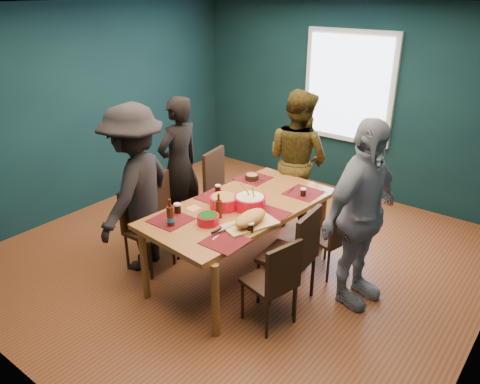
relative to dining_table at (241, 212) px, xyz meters
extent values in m
cube|color=brown|center=(-0.20, 0.25, -0.72)|extent=(5.00, 5.00, 0.01)
cube|color=silver|center=(-0.20, 0.25, 1.99)|extent=(5.00, 5.00, 0.01)
cube|color=#0E2F31|center=(-2.70, 0.25, 0.64)|extent=(0.01, 5.00, 2.70)
cube|color=#0E2F31|center=(-0.20, 2.75, 0.64)|extent=(5.00, 0.01, 2.70)
cube|color=#0E2F31|center=(-0.20, -2.25, 0.64)|extent=(5.00, 0.01, 2.70)
cube|color=silver|center=(-0.20, 2.72, 0.84)|extent=(1.35, 0.06, 1.55)
cube|color=#9A622E|center=(0.00, 0.00, 0.05)|extent=(1.21, 2.14, 0.05)
cylinder|color=#9A622E|center=(-0.45, -0.95, -0.34)|extent=(0.07, 0.07, 0.73)
cylinder|color=#9A622E|center=(0.45, -0.95, -0.34)|extent=(0.07, 0.07, 0.73)
cylinder|color=#9A622E|center=(-0.45, 0.95, -0.34)|extent=(0.07, 0.07, 0.73)
cylinder|color=#9A622E|center=(0.45, 0.95, -0.34)|extent=(0.07, 0.07, 0.73)
cube|color=black|center=(-0.71, 0.67, -0.22)|extent=(0.54, 0.54, 0.04)
cube|color=black|center=(-0.92, 0.63, 0.06)|extent=(0.12, 0.46, 0.51)
cylinder|color=black|center=(-0.87, 0.44, -0.47)|extent=(0.04, 0.04, 0.47)
cylinder|color=black|center=(-0.48, 0.51, -0.47)|extent=(0.04, 0.04, 0.47)
cylinder|color=black|center=(-0.94, 0.83, -0.47)|extent=(0.04, 0.04, 0.47)
cylinder|color=black|center=(-0.55, 0.90, -0.47)|extent=(0.04, 0.04, 0.47)
cube|color=black|center=(-0.91, -0.12, -0.27)|extent=(0.48, 0.48, 0.04)
cube|color=black|center=(-1.09, -0.15, -0.03)|extent=(0.11, 0.41, 0.45)
cylinder|color=black|center=(-1.05, -0.32, -0.50)|extent=(0.03, 0.03, 0.42)
cylinder|color=black|center=(-0.70, -0.26, -0.50)|extent=(0.03, 0.03, 0.42)
cylinder|color=black|center=(-1.11, 0.02, -0.50)|extent=(0.03, 0.03, 0.42)
cylinder|color=black|center=(-0.77, 0.09, -0.50)|extent=(0.03, 0.03, 0.42)
cube|color=black|center=(-0.83, -0.54, -0.27)|extent=(0.44, 0.44, 0.04)
cube|color=black|center=(-1.02, -0.55, -0.02)|extent=(0.06, 0.41, 0.45)
cylinder|color=black|center=(-1.00, -0.73, -0.50)|extent=(0.03, 0.03, 0.42)
cylinder|color=black|center=(-0.65, -0.71, -0.50)|extent=(0.03, 0.03, 0.42)
cylinder|color=black|center=(-1.02, -0.38, -0.50)|extent=(0.03, 0.03, 0.42)
cylinder|color=black|center=(-0.67, -0.36, -0.50)|extent=(0.03, 0.03, 0.42)
cube|color=black|center=(0.73, 0.58, -0.31)|extent=(0.45, 0.45, 0.04)
cube|color=black|center=(0.89, 0.53, -0.09)|extent=(0.12, 0.37, 0.41)
cylinder|color=black|center=(0.53, 0.46, -0.52)|extent=(0.03, 0.03, 0.38)
cylinder|color=black|center=(0.85, 0.38, -0.52)|extent=(0.03, 0.03, 0.38)
cylinder|color=black|center=(0.61, 0.77, -0.52)|extent=(0.03, 0.03, 0.38)
cylinder|color=black|center=(0.92, 0.69, -0.52)|extent=(0.03, 0.03, 0.38)
cube|color=black|center=(0.66, -0.13, -0.22)|extent=(0.49, 0.49, 0.04)
cube|color=black|center=(0.86, -0.12, 0.05)|extent=(0.08, 0.46, 0.50)
cylinder|color=black|center=(0.48, -0.34, -0.48)|extent=(0.03, 0.03, 0.47)
cylinder|color=black|center=(0.87, -0.31, -0.48)|extent=(0.03, 0.03, 0.47)
cylinder|color=black|center=(0.44, 0.04, -0.48)|extent=(0.03, 0.03, 0.47)
cylinder|color=black|center=(0.83, 0.08, -0.48)|extent=(0.03, 0.03, 0.47)
cube|color=black|center=(0.71, -0.50, -0.29)|extent=(0.48, 0.48, 0.04)
cube|color=black|center=(0.88, -0.55, -0.05)|extent=(0.13, 0.39, 0.43)
cylinder|color=black|center=(0.50, -0.63, -0.51)|extent=(0.03, 0.03, 0.41)
cylinder|color=black|center=(0.83, -0.71, -0.51)|extent=(0.03, 0.03, 0.41)
cylinder|color=black|center=(0.58, -0.30, -0.51)|extent=(0.03, 0.03, 0.41)
cylinder|color=black|center=(0.91, -0.38, -0.51)|extent=(0.03, 0.03, 0.41)
imported|color=black|center=(-1.20, 0.32, 0.14)|extent=(0.43, 0.63, 1.70)
imported|color=black|center=(-0.13, 1.32, 0.17)|extent=(0.94, 0.78, 1.75)
imported|color=silver|center=(1.17, 0.29, 0.21)|extent=(0.61, 1.13, 1.84)
imported|color=black|center=(-0.96, -0.56, 0.20)|extent=(1.02, 1.33, 1.81)
cylinder|color=red|center=(-0.11, -0.13, 0.13)|extent=(0.30, 0.30, 0.12)
cylinder|color=#5E9536|center=(-0.11, -0.13, 0.19)|extent=(0.26, 0.26, 0.02)
cylinder|color=red|center=(0.10, 0.01, 0.14)|extent=(0.32, 0.32, 0.13)
cylinder|color=#F8F0CB|center=(0.10, 0.01, 0.20)|extent=(0.28, 0.28, 0.02)
cylinder|color=tan|center=(0.15, 0.01, 0.24)|extent=(0.09, 0.18, 0.25)
cylinder|color=tan|center=(0.07, 0.01, 0.24)|extent=(0.08, 0.18, 0.25)
cylinder|color=red|center=(-0.01, -0.50, 0.12)|extent=(0.21, 0.21, 0.09)
cylinder|color=#154812|center=(-0.01, -0.50, 0.16)|extent=(0.19, 0.19, 0.02)
cube|color=tan|center=(0.33, -0.29, 0.08)|extent=(0.43, 0.58, 0.02)
ellipsoid|color=#CA7D48|center=(0.33, -0.29, 0.16)|extent=(0.32, 0.45, 0.12)
cube|color=silver|center=(0.21, -0.50, 0.10)|extent=(0.05, 0.21, 0.00)
cylinder|color=black|center=(0.18, -0.61, 0.11)|extent=(0.03, 0.12, 0.02)
sphere|color=#145A19|center=(0.33, -0.40, 0.16)|extent=(0.04, 0.04, 0.04)
sphere|color=#145A19|center=(0.33, -0.29, 0.16)|extent=(0.04, 0.04, 0.04)
sphere|color=#145A19|center=(0.33, -0.18, 0.16)|extent=(0.04, 0.04, 0.04)
cylinder|color=black|center=(-0.33, 0.63, 0.11)|extent=(0.16, 0.16, 0.06)
cylinder|color=#5E9536|center=(-0.33, 0.63, 0.13)|extent=(0.13, 0.13, 0.02)
cylinder|color=#40170B|center=(-0.26, -0.75, 0.17)|extent=(0.07, 0.07, 0.20)
cylinder|color=#40170B|center=(-0.26, -0.75, 0.31)|extent=(0.03, 0.03, 0.08)
cylinder|color=#1A67B7|center=(-0.26, -0.75, 0.14)|extent=(0.07, 0.07, 0.04)
cylinder|color=#40170B|center=(-0.01, -0.34, 0.16)|extent=(0.06, 0.06, 0.18)
cylinder|color=#40170B|center=(-0.01, -0.34, 0.29)|extent=(0.03, 0.03, 0.07)
cylinder|color=black|center=(-0.40, -0.52, 0.12)|extent=(0.07, 0.07, 0.10)
cylinder|color=silver|center=(-0.40, -0.52, 0.17)|extent=(0.07, 0.07, 0.01)
cylinder|color=black|center=(0.41, -0.39, 0.12)|extent=(0.06, 0.06, 0.09)
cylinder|color=silver|center=(0.41, -0.39, 0.16)|extent=(0.07, 0.07, 0.01)
cylinder|color=black|center=(0.38, 0.60, 0.12)|extent=(0.06, 0.06, 0.09)
cylinder|color=silver|center=(0.38, 0.60, 0.16)|extent=(0.06, 0.06, 0.01)
cylinder|color=black|center=(-0.40, 0.11, 0.12)|extent=(0.06, 0.06, 0.09)
cylinder|color=silver|center=(-0.40, 0.11, 0.16)|extent=(0.06, 0.06, 0.01)
cube|color=#F08965|center=(0.37, 0.01, 0.08)|extent=(0.16, 0.16, 0.00)
cube|color=#F08965|center=(-0.34, -0.35, 0.08)|extent=(0.13, 0.13, 0.00)
cube|color=#F08965|center=(0.35, -0.67, 0.08)|extent=(0.23, 0.23, 0.00)
camera|label=1|loc=(2.65, -3.43, 2.15)|focal=35.00mm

